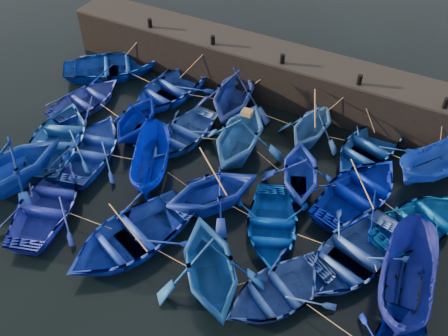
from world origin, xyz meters
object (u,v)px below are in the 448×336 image
at_px(boat_8, 182,133).
at_px(boat_20, 9,164).
at_px(wooden_crate, 247,113).
at_px(boat_0, 112,66).
at_px(boat_13, 59,139).

relative_size(boat_8, boat_20, 0.91).
bearing_deg(boat_20, wooden_crate, 57.38).
relative_size(boat_0, boat_8, 1.23).
distance_m(boat_0, wooden_crate, 10.49).
height_order(boat_0, wooden_crate, wooden_crate).
xyz_separation_m(boat_8, boat_13, (-5.04, -3.27, 0.11)).
bearing_deg(boat_20, boat_13, 107.42).
relative_size(boat_8, wooden_crate, 9.31).
bearing_deg(boat_13, boat_20, 64.46).
bearing_deg(boat_0, wooden_crate, -143.72).
distance_m(boat_0, boat_20, 9.46).
relative_size(boat_13, wooden_crate, 11.49).
bearing_deg(boat_13, boat_8, -170.51).
bearing_deg(boat_20, boat_8, 69.55).
height_order(boat_20, wooden_crate, wooden_crate).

